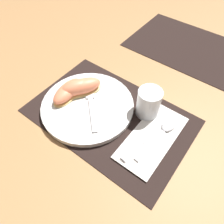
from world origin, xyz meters
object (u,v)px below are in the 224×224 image
Objects in this scene: citrus_wedge_1 at (78,87)px; fork at (91,100)px; citrus_wedge_0 at (83,87)px; citrus_wedge_2 at (68,91)px; knife at (146,136)px; juice_glass at (148,104)px; plate at (88,106)px; spoon at (165,130)px.

fork is at bearing -6.74° from citrus_wedge_1.
citrus_wedge_0 is 0.05m from citrus_wedge_2.
juice_glass is at bearing 120.68° from knife.
plate is 0.23m from spoon.
knife is at bearing 5.31° from citrus_wedge_2.
juice_glass reaches higher than plate.
citrus_wedge_1 reaches higher than plate.
juice_glass is 0.69× the size of citrus_wedge_2.
juice_glass is (0.15, 0.09, 0.03)m from plate.
citrus_wedge_0 reaches higher than spoon.
citrus_wedge_0 is (-0.24, 0.02, 0.03)m from knife.
fork is 0.05m from citrus_wedge_0.
juice_glass is 0.22m from citrus_wedge_1.
plate is 0.07m from citrus_wedge_1.
citrus_wedge_2 is (-0.07, -0.02, 0.01)m from fork.
citrus_wedge_1 is at bearing 157.94° from plate.
citrus_wedge_0 is at bearing -163.16° from juice_glass.
knife is at bearing -121.70° from spoon.
citrus_wedge_1 is at bearing -161.14° from juice_glass.
citrus_wedge_2 is at bearing -166.22° from spoon.
plate is at bearing -174.90° from knife.
spoon is at bearing 12.39° from fork.
plate is 2.18× the size of citrus_wedge_2.
juice_glass reaches higher than knife.
knife is at bearing -1.07° from citrus_wedge_1.
juice_glass is 0.09m from knife.
citrus_wedge_1 is at bearing 173.26° from fork.
juice_glass is at bearing 159.93° from spoon.
juice_glass reaches higher than spoon.
citrus_wedge_2 is at bearing -123.77° from citrus_wedge_0.
fork is (-0.23, -0.05, 0.01)m from spoon.
fork is at bearing 92.46° from plate.
spoon is 0.27m from citrus_wedge_0.
citrus_wedge_2 reaches higher than knife.
citrus_wedge_0 is 1.06× the size of citrus_wedge_1.
knife is 0.24m from citrus_wedge_0.
citrus_wedge_1 reaches higher than spoon.
knife is at bearing 5.10° from plate.
citrus_wedge_1 is (-0.05, 0.01, 0.02)m from fork.
citrus_wedge_2 is (-0.22, -0.10, -0.01)m from juice_glass.
citrus_wedge_2 is at bearing -161.92° from fork.
fork is 1.32× the size of citrus_wedge_1.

